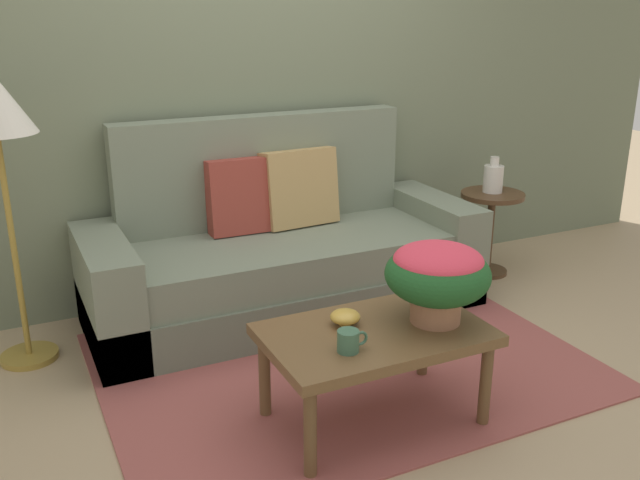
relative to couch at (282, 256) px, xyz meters
The scene contains 10 objects.
ground_plane 0.91m from the couch, 89.02° to the right, with size 14.00×14.00×0.00m, color tan.
wall_back 1.10m from the couch, 88.20° to the left, with size 6.40×0.12×2.66m, color slate.
area_rug 0.81m from the couch, 88.89° to the right, with size 2.35×1.78×0.01m, color #994C47.
couch is the anchor object (origin of this frame).
coffee_table 1.26m from the couch, 94.58° to the right, with size 0.93×0.58×0.43m.
side_table 1.47m from the couch, ahead, with size 0.41×0.41×0.56m.
potted_plant 1.35m from the couch, 82.45° to the right, with size 0.45×0.45×0.34m.
coffee_mug 1.42m from the couch, 101.87° to the right, with size 0.13×0.09×0.09m.
snack_bowl 1.19m from the couch, 99.41° to the right, with size 0.13×0.13×0.07m.
table_vase 1.51m from the couch, ahead, with size 0.13×0.13×0.23m.
Camera 1 is at (-1.46, -2.68, 1.72)m, focal length 39.16 mm.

